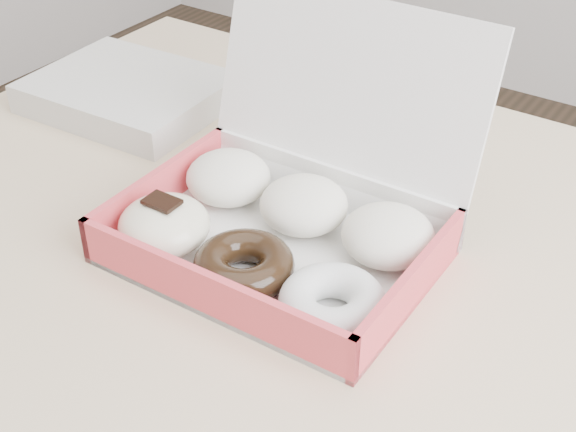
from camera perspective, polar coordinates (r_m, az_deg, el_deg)
The scene contains 3 objects.
table at distance 0.88m, azimuth 4.28°, elevation -6.74°, with size 1.20×0.80×0.75m.
donut_box at distance 0.82m, azimuth -0.38°, elevation -0.08°, with size 0.32×0.29×0.23m.
newspapers at distance 1.12m, azimuth -11.28°, elevation 8.58°, with size 0.25×0.20×0.04m, color silver.
Camera 1 is at (0.31, -0.58, 1.26)m, focal length 50.00 mm.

